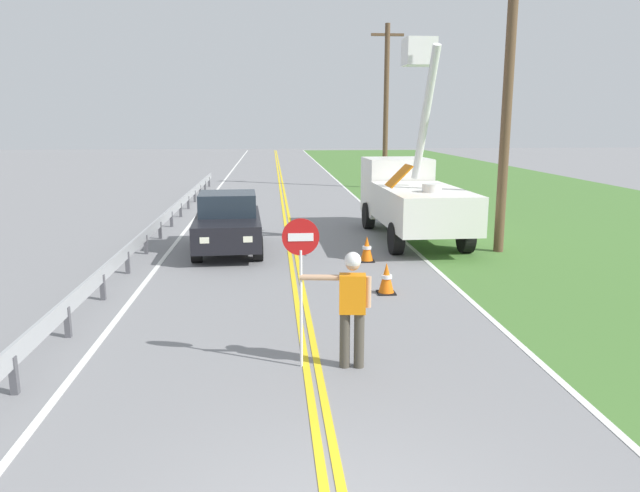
% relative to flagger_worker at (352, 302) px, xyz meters
% --- Properties ---
extents(grass_verge_right, '(16.00, 110.00, 0.01)m').
position_rel_flagger_worker_xyz_m(grass_verge_right, '(11.00, 15.90, -1.04)').
color(grass_verge_right, '#477533').
rests_on(grass_verge_right, ground).
extents(centerline_yellow_left, '(0.11, 110.00, 0.01)m').
position_rel_flagger_worker_xyz_m(centerline_yellow_left, '(-0.69, 15.90, -1.04)').
color(centerline_yellow_left, yellow).
rests_on(centerline_yellow_left, ground).
extents(centerline_yellow_right, '(0.11, 110.00, 0.01)m').
position_rel_flagger_worker_xyz_m(centerline_yellow_right, '(-0.51, 15.90, -1.04)').
color(centerline_yellow_right, yellow).
rests_on(centerline_yellow_right, ground).
extents(edge_line_right, '(0.12, 110.00, 0.01)m').
position_rel_flagger_worker_xyz_m(edge_line_right, '(3.00, 15.90, -1.04)').
color(edge_line_right, silver).
rests_on(edge_line_right, ground).
extents(edge_line_left, '(0.12, 110.00, 0.01)m').
position_rel_flagger_worker_xyz_m(edge_line_left, '(-4.20, 15.90, -1.04)').
color(edge_line_left, silver).
rests_on(edge_line_left, ground).
extents(flagger_worker, '(1.08, 0.28, 1.83)m').
position_rel_flagger_worker_xyz_m(flagger_worker, '(0.00, 0.00, 0.00)').
color(flagger_worker, '#474238').
rests_on(flagger_worker, ground).
extents(stop_sign_paddle, '(0.56, 0.04, 2.33)m').
position_rel_flagger_worker_xyz_m(stop_sign_paddle, '(-0.76, 0.08, 0.66)').
color(stop_sign_paddle, silver).
rests_on(stop_sign_paddle, ground).
extents(utility_bucket_truck, '(2.67, 6.86, 6.18)m').
position_rel_flagger_worker_xyz_m(utility_bucket_truck, '(3.30, 10.50, 0.39)').
color(utility_bucket_truck, white).
rests_on(utility_bucket_truck, ground).
extents(oncoming_sedan_nearest, '(2.07, 4.18, 1.70)m').
position_rel_flagger_worker_xyz_m(oncoming_sedan_nearest, '(-2.47, 8.74, -0.21)').
color(oncoming_sedan_nearest, black).
rests_on(oncoming_sedan_nearest, ground).
extents(utility_pole_near, '(1.80, 0.28, 7.89)m').
position_rel_flagger_worker_xyz_m(utility_pole_near, '(5.41, 8.10, 3.08)').
color(utility_pole_near, brown).
rests_on(utility_pole_near, ground).
extents(utility_pole_mid, '(1.80, 0.28, 8.94)m').
position_rel_flagger_worker_xyz_m(utility_pole_mid, '(5.24, 25.36, 3.61)').
color(utility_pole_mid, brown).
rests_on(utility_pole_mid, ground).
extents(traffic_cone_lead, '(0.40, 0.40, 0.70)m').
position_rel_flagger_worker_xyz_m(traffic_cone_lead, '(1.31, 4.00, -0.71)').
color(traffic_cone_lead, orange).
rests_on(traffic_cone_lead, ground).
extents(traffic_cone_mid, '(0.40, 0.40, 0.70)m').
position_rel_flagger_worker_xyz_m(traffic_cone_mid, '(1.36, 7.13, -0.71)').
color(traffic_cone_mid, orange).
rests_on(traffic_cone_mid, ground).
extents(guardrail_left_shoulder, '(0.10, 32.00, 0.71)m').
position_rel_flagger_worker_xyz_m(guardrail_left_shoulder, '(-4.80, 12.00, -0.53)').
color(guardrail_left_shoulder, '#9EA0A3').
rests_on(guardrail_left_shoulder, ground).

